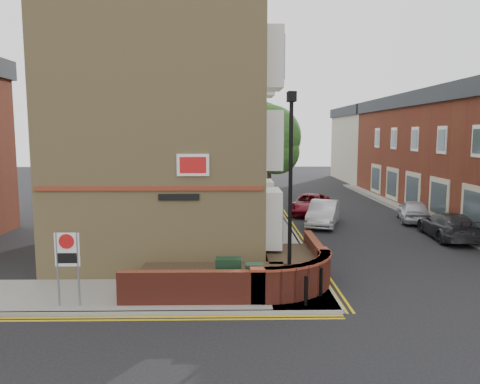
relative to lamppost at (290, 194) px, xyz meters
name	(u,v)px	position (x,y,z in m)	size (l,w,h in m)	color
ground	(239,315)	(-1.60, -1.20, -3.34)	(120.00, 120.00, 0.00)	black
pavement_corner	(128,295)	(-5.10, 0.30, -3.28)	(13.00, 3.00, 0.12)	gray
pavement_main	(266,215)	(0.40, 14.80, -3.28)	(2.00, 32.00, 0.12)	gray
pavement_far	(463,224)	(11.40, 11.80, -3.28)	(4.00, 40.00, 0.12)	gray
kerb_side	(117,314)	(-5.10, -1.20, -3.28)	(13.00, 0.15, 0.12)	gray
kerb_main_near	(282,215)	(1.40, 14.80, -3.28)	(0.15, 32.00, 0.12)	gray
kerb_main_far	(428,224)	(9.40, 11.80, -3.28)	(0.15, 40.00, 0.12)	gray
yellow_lines_side	(114,319)	(-5.10, -1.45, -3.34)	(13.00, 0.28, 0.01)	gold
yellow_lines_main	(286,216)	(1.65, 14.80, -3.34)	(0.28, 32.00, 0.01)	gold
corner_building	(171,109)	(-4.44, 6.80, 2.88)	(8.95, 10.40, 13.60)	tan
garden_wall	(237,286)	(-1.60, 1.30, -3.34)	(6.80, 6.00, 1.20)	maroon
lamppost	(290,194)	(0.00, 0.00, 0.00)	(0.25, 0.50, 6.30)	black
utility_cabinet_large	(228,277)	(-1.90, 0.10, -2.62)	(0.80, 0.45, 1.20)	black
utility_cabinet_small	(254,281)	(-1.10, -0.20, -2.67)	(0.55, 0.40, 1.10)	black
bollard_near	(306,290)	(0.40, -0.80, -2.77)	(0.11, 0.11, 0.90)	black
bollard_far	(321,282)	(1.00, 0.00, -2.77)	(0.11, 0.11, 0.90)	black
zone_sign	(67,255)	(-6.60, -0.70, -1.70)	(0.72, 0.07, 2.20)	slate
far_terrace	(459,151)	(12.90, 15.80, 0.70)	(5.40, 30.40, 8.00)	maroon
far_terrace_cream	(366,144)	(12.90, 36.80, 0.71)	(5.40, 12.40, 8.00)	beige
tree_near	(269,142)	(0.40, 12.85, 1.36)	(3.64, 3.65, 6.70)	#382B1E
tree_mid	(261,133)	(0.40, 20.85, 1.85)	(4.03, 4.03, 7.42)	#382B1E
tree_far	(255,136)	(0.40, 28.85, 1.57)	(3.81, 3.81, 7.00)	#382B1E
traffic_light_assembly	(263,163)	(0.80, 23.80, -0.56)	(0.20, 0.16, 4.20)	black
silver_car_near	(323,213)	(3.40, 11.83, -2.65)	(1.48, 4.24, 1.40)	#B6B7BF
red_car_main	(310,204)	(3.29, 15.58, -2.70)	(2.14, 4.65, 1.29)	maroon
grey_car_far	(448,226)	(8.90, 8.36, -2.68)	(1.86, 4.57, 1.33)	#28282C
silver_car_far	(413,211)	(8.90, 12.80, -2.68)	(1.57, 3.89, 1.33)	#B4B6BC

